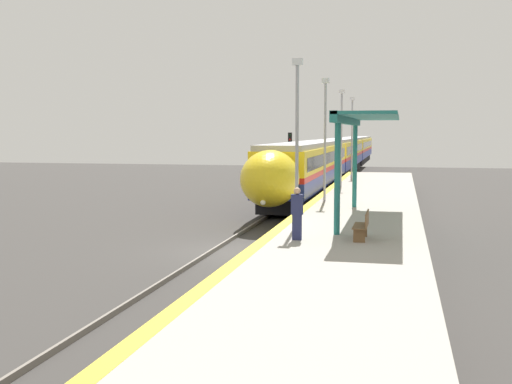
{
  "coord_description": "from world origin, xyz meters",
  "views": [
    {
      "loc": [
        5.98,
        -22.59,
        4.42
      ],
      "look_at": [
        0.57,
        1.21,
        2.13
      ],
      "focal_mm": 45.0,
      "sensor_mm": 36.0,
      "label": 1
    }
  ],
  "objects_px": {
    "lamppost_farthest": "(352,132)",
    "platform_bench": "(363,225)",
    "train": "(340,155)",
    "lamppost_mid": "(325,132)",
    "person_waiting": "(297,213)",
    "lamppost_near": "(297,132)",
    "lamppost_far": "(341,132)",
    "railway_signal": "(290,155)"
  },
  "relations": [
    {
      "from": "platform_bench",
      "to": "lamppost_farthest",
      "type": "relative_size",
      "value": 0.25
    },
    {
      "from": "lamppost_mid",
      "to": "train",
      "type": "bearing_deg",
      "value": 94.04
    },
    {
      "from": "lamppost_near",
      "to": "lamppost_farthest",
      "type": "relative_size",
      "value": 1.0
    },
    {
      "from": "lamppost_far",
      "to": "lamppost_farthest",
      "type": "distance_m",
      "value": 8.57
    },
    {
      "from": "train",
      "to": "lamppost_farthest",
      "type": "relative_size",
      "value": 12.37
    },
    {
      "from": "lamppost_mid",
      "to": "lamppost_farthest",
      "type": "height_order",
      "value": "same"
    },
    {
      "from": "train",
      "to": "lamppost_farthest",
      "type": "distance_m",
      "value": 16.07
    },
    {
      "from": "person_waiting",
      "to": "lamppost_mid",
      "type": "bearing_deg",
      "value": 92.47
    },
    {
      "from": "railway_signal",
      "to": "lamppost_farthest",
      "type": "xyz_separation_m",
      "value": [
        4.45,
        1.38,
        1.74
      ]
    },
    {
      "from": "person_waiting",
      "to": "lamppost_near",
      "type": "bearing_deg",
      "value": 99.47
    },
    {
      "from": "railway_signal",
      "to": "lamppost_far",
      "type": "xyz_separation_m",
      "value": [
        4.45,
        -7.19,
        1.74
      ]
    },
    {
      "from": "lamppost_mid",
      "to": "lamppost_farthest",
      "type": "relative_size",
      "value": 1.0
    },
    {
      "from": "train",
      "to": "platform_bench",
      "type": "height_order",
      "value": "train"
    },
    {
      "from": "platform_bench",
      "to": "lamppost_mid",
      "type": "relative_size",
      "value": 0.25
    },
    {
      "from": "lamppost_mid",
      "to": "lamppost_far",
      "type": "xyz_separation_m",
      "value": [
        0.0,
        8.57,
        0.0
      ]
    },
    {
      "from": "train",
      "to": "lamppost_mid",
      "type": "distance_m",
      "value": 33.04
    },
    {
      "from": "lamppost_far",
      "to": "lamppost_farthest",
      "type": "height_order",
      "value": "same"
    },
    {
      "from": "train",
      "to": "lamppost_near",
      "type": "xyz_separation_m",
      "value": [
        2.32,
        -41.46,
        2.26
      ]
    },
    {
      "from": "person_waiting",
      "to": "lamppost_farthest",
      "type": "distance_m",
      "value": 28.82
    },
    {
      "from": "lamppost_near",
      "to": "lamppost_mid",
      "type": "distance_m",
      "value": 8.57
    },
    {
      "from": "lamppost_far",
      "to": "train",
      "type": "bearing_deg",
      "value": 95.46
    },
    {
      "from": "railway_signal",
      "to": "lamppost_mid",
      "type": "distance_m",
      "value": 16.47
    },
    {
      "from": "railway_signal",
      "to": "train",
      "type": "bearing_deg",
      "value": 82.93
    },
    {
      "from": "platform_bench",
      "to": "railway_signal",
      "type": "height_order",
      "value": "railway_signal"
    },
    {
      "from": "lamppost_far",
      "to": "lamppost_mid",
      "type": "bearing_deg",
      "value": -90.0
    },
    {
      "from": "lamppost_farthest",
      "to": "platform_bench",
      "type": "bearing_deg",
      "value": -84.89
    },
    {
      "from": "platform_bench",
      "to": "lamppost_near",
      "type": "height_order",
      "value": "lamppost_near"
    },
    {
      "from": "person_waiting",
      "to": "lamppost_farthest",
      "type": "bearing_deg",
      "value": 90.99
    },
    {
      "from": "lamppost_mid",
      "to": "lamppost_far",
      "type": "bearing_deg",
      "value": 90.0
    },
    {
      "from": "person_waiting",
      "to": "lamppost_near",
      "type": "relative_size",
      "value": 0.28
    },
    {
      "from": "platform_bench",
      "to": "lamppost_farthest",
      "type": "bearing_deg",
      "value": 95.11
    },
    {
      "from": "lamppost_far",
      "to": "lamppost_farthest",
      "type": "bearing_deg",
      "value": 90.0
    },
    {
      "from": "lamppost_mid",
      "to": "person_waiting",
      "type": "bearing_deg",
      "value": -87.53
    },
    {
      "from": "platform_bench",
      "to": "lamppost_far",
      "type": "relative_size",
      "value": 0.25
    },
    {
      "from": "train",
      "to": "railway_signal",
      "type": "distance_m",
      "value": 17.26
    },
    {
      "from": "lamppost_near",
      "to": "lamppost_mid",
      "type": "bearing_deg",
      "value": 90.0
    },
    {
      "from": "train",
      "to": "platform_bench",
      "type": "relative_size",
      "value": 48.68
    },
    {
      "from": "platform_bench",
      "to": "lamppost_far",
      "type": "bearing_deg",
      "value": 97.32
    },
    {
      "from": "person_waiting",
      "to": "lamppost_mid",
      "type": "relative_size",
      "value": 0.28
    },
    {
      "from": "lamppost_near",
      "to": "train",
      "type": "bearing_deg",
      "value": 93.21
    },
    {
      "from": "person_waiting",
      "to": "railway_signal",
      "type": "distance_m",
      "value": 27.78
    },
    {
      "from": "railway_signal",
      "to": "lamppost_far",
      "type": "relative_size",
      "value": 0.73
    }
  ]
}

